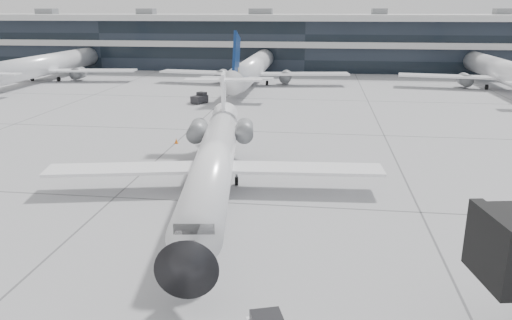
# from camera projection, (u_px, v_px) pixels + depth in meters

# --- Properties ---
(ground) EXTENTS (220.00, 220.00, 0.00)m
(ground) POSITION_uv_depth(u_px,v_px,m) (262.00, 205.00, 32.38)
(ground) COLOR #97989A
(ground) RESTS_ON ground
(terminal) EXTENTS (170.00, 22.00, 10.00)m
(terminal) POSITION_uv_depth(u_px,v_px,m) (307.00, 44.00, 108.76)
(terminal) COLOR black
(terminal) RESTS_ON ground
(bg_jet_left) EXTENTS (32.00, 40.00, 9.60)m
(bg_jet_left) POSITION_uv_depth(u_px,v_px,m) (52.00, 80.00, 90.20)
(bg_jet_left) COLOR white
(bg_jet_left) RESTS_ON ground
(bg_jet_center) EXTENTS (32.00, 40.00, 9.60)m
(bg_jet_center) POSITION_uv_depth(u_px,v_px,m) (254.00, 83.00, 85.58)
(bg_jet_center) COLOR white
(bg_jet_center) RESTS_ON ground
(bg_jet_right) EXTENTS (32.00, 40.00, 9.60)m
(bg_jet_right) POSITION_uv_depth(u_px,v_px,m) (499.00, 88.00, 80.58)
(bg_jet_right) COLOR white
(bg_jet_right) RESTS_ON ground
(regional_jet) EXTENTS (23.34, 29.13, 6.73)m
(regional_jet) POSITION_uv_depth(u_px,v_px,m) (215.00, 159.00, 34.27)
(regional_jet) COLOR white
(regional_jet) RESTS_ON ground
(traffic_cone) EXTENTS (0.42, 0.42, 0.50)m
(traffic_cone) POSITION_uv_depth(u_px,v_px,m) (176.00, 141.00, 47.12)
(traffic_cone) COLOR orange
(traffic_cone) RESTS_ON ground
(far_tug) EXTENTS (2.17, 2.62, 1.44)m
(far_tug) POSITION_uv_depth(u_px,v_px,m) (200.00, 98.00, 67.32)
(far_tug) COLOR black
(far_tug) RESTS_ON ground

